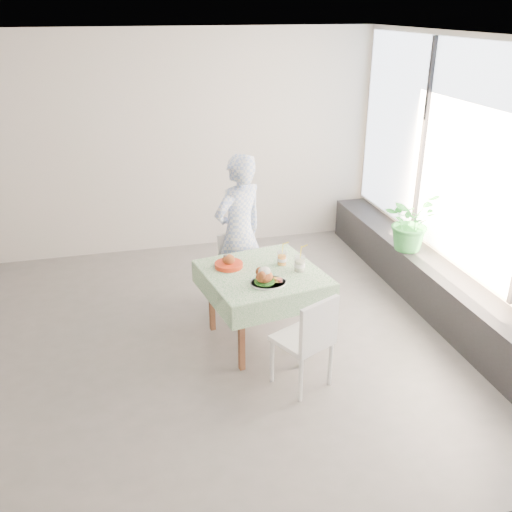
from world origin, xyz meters
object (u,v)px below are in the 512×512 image
object	(u,v)px
main_dish	(266,279)
juice_cup_orange	(282,259)
diner	(239,233)
cafe_table	(262,298)
potted_plant	(410,221)
chair_far	(243,287)
chair_near	(303,357)

from	to	relation	value
main_dish	juice_cup_orange	xyz separation A→B (m)	(0.25, 0.37, 0.01)
diner	cafe_table	bearing A→B (deg)	65.97
cafe_table	potted_plant	size ratio (longest dim) A/B	1.82
diner	main_dish	distance (m)	1.00
chair_far	diner	size ratio (longest dim) A/B	0.49
cafe_table	chair_far	xyz separation A→B (m)	(-0.04, 0.67, -0.20)
juice_cup_orange	potted_plant	xyz separation A→B (m)	(1.66, 0.56, 0.03)
chair_near	main_dish	size ratio (longest dim) A/B	2.65
cafe_table	main_dish	size ratio (longest dim) A/B	3.65
main_dish	diner	bearing A→B (deg)	91.20
chair_near	diner	size ratio (longest dim) A/B	0.52
chair_near	diner	bearing A→B (deg)	97.71
main_dish	potted_plant	world-z (taller)	potted_plant
chair_far	chair_near	distance (m)	1.46
chair_far	chair_near	xyz separation A→B (m)	(0.19, -1.45, 0.01)
main_dish	cafe_table	bearing A→B (deg)	82.36
chair_far	potted_plant	bearing A→B (deg)	-0.08
potted_plant	diner	bearing A→B (deg)	177.79
cafe_table	juice_cup_orange	xyz separation A→B (m)	(0.22, 0.10, 0.34)
main_dish	juice_cup_orange	bearing A→B (deg)	55.12
juice_cup_orange	potted_plant	world-z (taller)	potted_plant
diner	juice_cup_orange	size ratio (longest dim) A/B	6.39
chair_near	cafe_table	bearing A→B (deg)	100.82
cafe_table	main_dish	bearing A→B (deg)	-97.64
diner	main_dish	xyz separation A→B (m)	(0.02, -1.00, -0.05)
chair_far	chair_near	bearing A→B (deg)	-82.50
cafe_table	chair_near	size ratio (longest dim) A/B	1.38
chair_near	main_dish	xyz separation A→B (m)	(-0.18, 0.52, 0.53)
chair_far	cafe_table	bearing A→B (deg)	-86.46
diner	potted_plant	xyz separation A→B (m)	(1.93, -0.07, -0.02)
diner	potted_plant	bearing A→B (deg)	149.40
cafe_table	potted_plant	xyz separation A→B (m)	(1.88, 0.66, 0.37)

